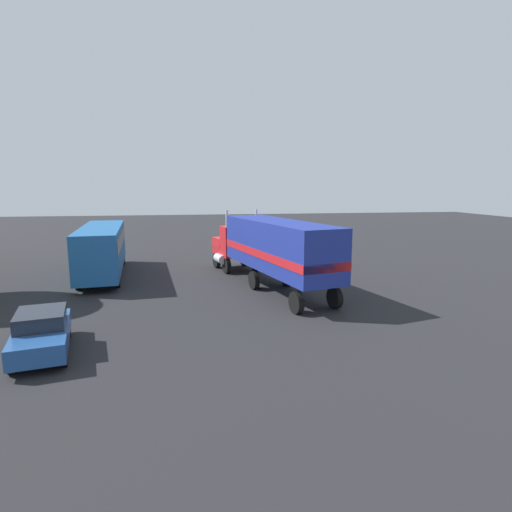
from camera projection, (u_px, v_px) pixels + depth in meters
name	position (u px, v px, depth m)	size (l,w,h in m)	color
ground_plane	(238.00, 267.00, 31.77)	(120.00, 120.00, 0.00)	#232326
lane_stripe_near	(295.00, 275.00, 28.67)	(4.40, 0.16, 0.01)	silver
lane_stripe_mid	(330.00, 270.00, 30.52)	(4.40, 0.16, 0.01)	silver
semi_truck	(270.00, 246.00, 24.99)	(14.33, 5.90, 4.50)	red
person_bystander	(299.00, 270.00, 26.19)	(0.34, 0.46, 1.63)	#2D3347
parked_bus	(102.00, 246.00, 28.24)	(11.21, 3.68, 3.40)	#1E5999
parked_car	(42.00, 332.00, 15.24)	(4.68, 2.71, 1.57)	#234C8C
motorcycle	(329.00, 274.00, 26.94)	(2.09, 0.50, 1.12)	black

